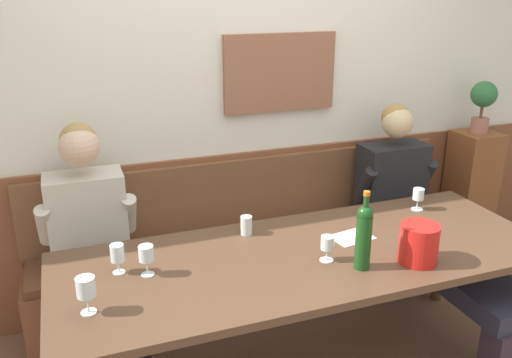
{
  "coord_description": "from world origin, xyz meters",
  "views": [
    {
      "loc": [
        -1.04,
        -2.01,
        1.97
      ],
      "look_at": [
        -0.14,
        0.43,
        1.02
      ],
      "focal_mm": 37.7,
      "sensor_mm": 36.0,
      "label": 1
    }
  ],
  "objects": [
    {
      "name": "room_wall_back",
      "position": [
        0.0,
        1.09,
        1.4
      ],
      "size": [
        6.8,
        0.12,
        2.8
      ],
      "color": "silver",
      "rests_on": "ground"
    },
    {
      "name": "wood_wainscot_panel",
      "position": [
        0.0,
        1.04,
        0.49
      ],
      "size": [
        6.8,
        0.03,
        0.97
      ],
      "primitive_type": "cube",
      "color": "brown",
      "rests_on": "ground"
    },
    {
      "name": "wall_bench",
      "position": [
        0.0,
        0.83,
        0.28
      ],
      "size": [
        2.73,
        0.42,
        0.94
      ],
      "color": "brown",
      "rests_on": "ground"
    },
    {
      "name": "dining_table",
      "position": [
        0.0,
        0.1,
        0.66
      ],
      "size": [
        2.43,
        0.9,
        0.73
      ],
      "color": "brown",
      "rests_on": "ground"
    },
    {
      "name": "person_center_left_seat",
      "position": [
        -0.98,
        0.45,
        0.63
      ],
      "size": [
        0.51,
        1.35,
        1.3
      ],
      "color": "#253241",
      "rests_on": "ground"
    },
    {
      "name": "person_left_seat",
      "position": [
        0.95,
        0.43,
        0.6
      ],
      "size": [
        0.53,
        1.35,
        1.25
      ],
      "color": "#322533",
      "rests_on": "ground"
    },
    {
      "name": "ice_bucket",
      "position": [
        0.45,
        -0.16,
        0.83
      ],
      "size": [
        0.18,
        0.18,
        0.19
      ],
      "primitive_type": "cylinder",
      "color": "red",
      "rests_on": "dining_table"
    },
    {
      "name": "wine_bottle_clear_water",
      "position": [
        0.17,
        -0.12,
        0.9
      ],
      "size": [
        0.07,
        0.07,
        0.38
      ],
      "color": "#174218",
      "rests_on": "dining_table"
    },
    {
      "name": "wine_glass_mid_left",
      "position": [
        0.83,
        0.37,
        0.82
      ],
      "size": [
        0.07,
        0.07,
        0.13
      ],
      "color": "silver",
      "rests_on": "dining_table"
    },
    {
      "name": "wine_glass_by_bottle",
      "position": [
        0.05,
        0.0,
        0.82
      ],
      "size": [
        0.07,
        0.07,
        0.13
      ],
      "color": "silver",
      "rests_on": "dining_table"
    },
    {
      "name": "wine_glass_center_front",
      "position": [
        -0.88,
        0.22,
        0.83
      ],
      "size": [
        0.06,
        0.06,
        0.14
      ],
      "color": "silver",
      "rests_on": "dining_table"
    },
    {
      "name": "wine_glass_near_bucket",
      "position": [
        -0.76,
        0.16,
        0.84
      ],
      "size": [
        0.07,
        0.07,
        0.14
      ],
      "color": "silver",
      "rests_on": "dining_table"
    },
    {
      "name": "wine_glass_mid_right",
      "position": [
        -1.04,
        -0.06,
        0.84
      ],
      "size": [
        0.08,
        0.08,
        0.16
      ],
      "color": "silver",
      "rests_on": "dining_table"
    },
    {
      "name": "water_tumbler_left",
      "position": [
        -0.21,
        0.4,
        0.78
      ],
      "size": [
        0.06,
        0.06,
        0.1
      ],
      "primitive_type": "cylinder",
      "color": "silver",
      "rests_on": "dining_table"
    },
    {
      "name": "tasting_sheet_left_guest",
      "position": [
        0.29,
        0.18,
        0.73
      ],
      "size": [
        0.23,
        0.18,
        0.0
      ],
      "primitive_type": "cube",
      "rotation": [
        0.0,
        0.0,
        0.17
      ],
      "color": "white",
      "rests_on": "dining_table"
    },
    {
      "name": "corner_pedestal",
      "position": [
        1.67,
        0.86,
        0.5
      ],
      "size": [
        0.28,
        0.28,
        0.99
      ],
      "primitive_type": "cube",
      "color": "brown",
      "rests_on": "ground"
    },
    {
      "name": "potted_plant",
      "position": [
        1.67,
        0.86,
        1.22
      ],
      "size": [
        0.18,
        0.18,
        0.36
      ],
      "color": "#A36455",
      "rests_on": "corner_pedestal"
    }
  ]
}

